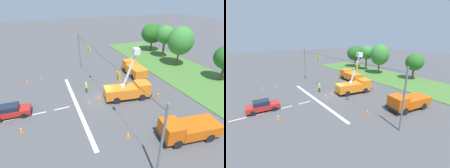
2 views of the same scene
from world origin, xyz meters
TOP-DOWN VIEW (x-y plane):
  - ground_plane at (0.00, 0.00)m, footprint 200.00×200.00m
  - grass_verge at (0.00, 18.00)m, footprint 56.00×12.00m
  - lane_markings at (0.00, -5.23)m, footprint 17.60×15.25m
  - signal_gantry at (-0.01, -0.00)m, footprint 26.20×0.33m
  - tree_far_west at (-18.21, 20.48)m, footprint 5.36×5.81m
  - tree_west at (-12.33, 19.83)m, footprint 4.34×3.99m
  - tree_centre at (-6.73, 19.24)m, footprint 5.05×5.15m
  - utility_truck_bucket_lift at (1.12, 3.55)m, footprint 3.33×6.87m
  - utility_truck_support_near at (-5.92, 8.38)m, footprint 5.85×2.59m
  - utility_truck_support_far at (10.48, 5.52)m, footprint 3.41×6.72m
  - sedan_red at (-0.69, -11.67)m, footprint 2.12×4.40m
  - road_worker at (-2.89, -1.59)m, footprint 0.64×0.30m
  - traffic_cone_foreground_left at (-3.56, 4.53)m, footprint 0.36×0.36m
  - traffic_cone_foreground_right at (0.15, -2.00)m, footprint 0.36×0.36m
  - traffic_cone_mid_left at (8.15, -0.10)m, footprint 0.36×0.36m
  - traffic_cone_mid_right at (-10.21, -10.07)m, footprint 0.36×0.36m
  - traffic_cone_near_bucket at (2.38, 7.86)m, footprint 0.36×0.36m
  - traffic_cone_lane_edge_a at (-10.16, -7.76)m, footprint 0.36×0.36m
  - traffic_cone_lane_edge_b at (2.86, -10.51)m, footprint 0.36×0.36m
  - traffic_cone_far_left at (-0.36, -0.44)m, footprint 0.36×0.36m
  - traffic_cone_far_right at (-8.30, 6.11)m, footprint 0.36×0.36m

SIDE VIEW (x-z plane):
  - ground_plane at x=0.00m, z-range 0.00..0.00m
  - lane_markings at x=0.00m, z-range 0.00..0.01m
  - grass_verge at x=0.00m, z-range 0.00..0.10m
  - traffic_cone_far_right at x=-8.30m, z-range -0.02..0.57m
  - traffic_cone_foreground_right at x=0.15m, z-range -0.01..0.63m
  - traffic_cone_far_left at x=-0.36m, z-range -0.01..0.66m
  - traffic_cone_lane_edge_a at x=-10.16m, z-range -0.01..0.68m
  - traffic_cone_lane_edge_b at x=2.86m, z-range -0.01..0.68m
  - traffic_cone_mid_left at x=8.15m, z-range -0.01..0.68m
  - traffic_cone_mid_right at x=-10.21m, z-range -0.01..0.71m
  - traffic_cone_near_bucket at x=2.38m, z-range 0.00..0.77m
  - traffic_cone_foreground_left at x=-3.56m, z-range 0.00..0.80m
  - sedan_red at x=-0.69m, z-range 0.01..1.57m
  - road_worker at x=-2.89m, z-range 0.11..1.88m
  - utility_truck_support_far at x=10.48m, z-range 0.03..2.31m
  - utility_truck_support_near at x=-5.92m, z-range 0.07..2.43m
  - utility_truck_bucket_lift at x=1.12m, z-range -2.27..5.13m
  - signal_gantry at x=-0.01m, z-range 0.65..7.85m
  - tree_far_west at x=-18.21m, z-range 1.07..8.15m
  - tree_centre at x=-6.73m, z-range 1.21..9.34m
  - tree_west at x=-12.33m, z-range 1.64..9.10m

